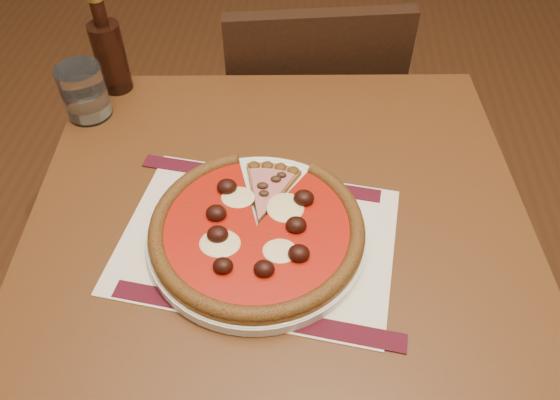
% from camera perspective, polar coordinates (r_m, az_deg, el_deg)
% --- Properties ---
extents(table, '(0.87, 0.87, 0.75)m').
position_cam_1_polar(table, '(0.95, -0.10, -6.28)').
color(table, '#563014').
rests_on(table, ground).
extents(chair_far, '(0.47, 0.47, 0.85)m').
position_cam_1_polar(chair_far, '(1.46, 2.93, 8.15)').
color(chair_far, black).
rests_on(chair_far, ground).
extents(placemat, '(0.45, 0.35, 0.00)m').
position_cam_1_polar(placemat, '(0.84, -2.36, -4.15)').
color(placemat, silver).
rests_on(placemat, table).
extents(plate, '(0.33, 0.33, 0.02)m').
position_cam_1_polar(plate, '(0.83, -2.38, -3.73)').
color(plate, white).
rests_on(plate, placemat).
extents(pizza, '(0.32, 0.32, 0.04)m').
position_cam_1_polar(pizza, '(0.82, -2.43, -2.87)').
color(pizza, olive).
rests_on(pizza, plate).
extents(ham_slice, '(0.09, 0.13, 0.02)m').
position_cam_1_polar(ham_slice, '(0.87, -0.99, 0.81)').
color(ham_slice, olive).
rests_on(ham_slice, plate).
extents(water_glass, '(0.09, 0.09, 0.10)m').
position_cam_1_polar(water_glass, '(1.09, -19.80, 10.58)').
color(water_glass, white).
rests_on(water_glass, table).
extents(bottle, '(0.06, 0.06, 0.20)m').
position_cam_1_polar(bottle, '(1.13, -17.36, 14.38)').
color(bottle, black).
rests_on(bottle, table).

